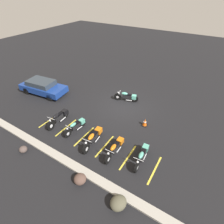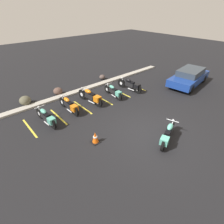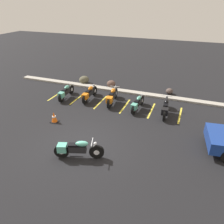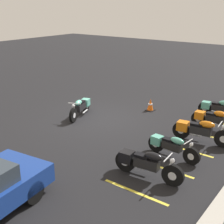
{
  "view_description": "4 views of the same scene",
  "coord_description": "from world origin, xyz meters",
  "px_view_note": "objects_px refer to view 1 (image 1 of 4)",
  "views": [
    {
      "loc": [
        -5.52,
        10.84,
        8.44
      ],
      "look_at": [
        -0.06,
        2.07,
        0.73
      ],
      "focal_mm": 28.0,
      "sensor_mm": 36.0,
      "label": 1
    },
    {
      "loc": [
        -6.02,
        -3.98,
        5.71
      ],
      "look_at": [
        -0.75,
        2.08,
        0.69
      ],
      "focal_mm": 28.0,
      "sensor_mm": 36.0,
      "label": 2
    },
    {
      "loc": [
        4.22,
        -7.21,
        6.09
      ],
      "look_at": [
        0.85,
        1.64,
        1.09
      ],
      "focal_mm": 35.0,
      "sensor_mm": 36.0,
      "label": 3
    },
    {
      "loc": [
        10.39,
        8.57,
        5.04
      ],
      "look_at": [
        0.63,
        1.29,
        0.76
      ],
      "focal_mm": 50.0,
      "sensor_mm": 36.0,
      "label": 4
    }
  ],
  "objects_px": {
    "parked_bike_4": "(59,117)",
    "landscape_rock_1": "(118,203)",
    "motorcycle_teal_featured": "(127,97)",
    "parked_bike_0": "(142,155)",
    "parked_bike_3": "(76,126)",
    "landscape_rock_0": "(80,179)",
    "parked_bike_2": "(94,137)",
    "landscape_rock_2": "(23,149)",
    "parked_bike_1": "(115,148)",
    "traffic_cone": "(145,122)",
    "car_blue": "(43,87)"
  },
  "relations": [
    {
      "from": "parked_bike_3",
      "to": "landscape_rock_0",
      "type": "relative_size",
      "value": 3.08
    },
    {
      "from": "parked_bike_0",
      "to": "landscape_rock_1",
      "type": "height_order",
      "value": "parked_bike_0"
    },
    {
      "from": "parked_bike_1",
      "to": "landscape_rock_1",
      "type": "height_order",
      "value": "parked_bike_1"
    },
    {
      "from": "motorcycle_teal_featured",
      "to": "parked_bike_0",
      "type": "xyz_separation_m",
      "value": [
        -3.72,
        5.2,
        -0.01
      ]
    },
    {
      "from": "traffic_cone",
      "to": "parked_bike_3",
      "type": "bearing_deg",
      "value": 38.15
    },
    {
      "from": "parked_bike_3",
      "to": "car_blue",
      "type": "bearing_deg",
      "value": -105.68
    },
    {
      "from": "motorcycle_teal_featured",
      "to": "parked_bike_1",
      "type": "bearing_deg",
      "value": 92.05
    },
    {
      "from": "parked_bike_1",
      "to": "parked_bike_2",
      "type": "relative_size",
      "value": 0.93
    },
    {
      "from": "parked_bike_2",
      "to": "parked_bike_3",
      "type": "bearing_deg",
      "value": -105.79
    },
    {
      "from": "parked_bike_0",
      "to": "parked_bike_4",
      "type": "bearing_deg",
      "value": -93.97
    },
    {
      "from": "parked_bike_2",
      "to": "parked_bike_4",
      "type": "bearing_deg",
      "value": -101.44
    },
    {
      "from": "parked_bike_1",
      "to": "car_blue",
      "type": "bearing_deg",
      "value": -106.59
    },
    {
      "from": "motorcycle_teal_featured",
      "to": "landscape_rock_0",
      "type": "relative_size",
      "value": 3.15
    },
    {
      "from": "motorcycle_teal_featured",
      "to": "traffic_cone",
      "type": "xyz_separation_m",
      "value": [
        -2.62,
        2.22,
        -0.17
      ]
    },
    {
      "from": "parked_bike_2",
      "to": "landscape_rock_2",
      "type": "bearing_deg",
      "value": -54.02
    },
    {
      "from": "motorcycle_teal_featured",
      "to": "parked_bike_4",
      "type": "xyz_separation_m",
      "value": [
        2.91,
        5.23,
        0.03
      ]
    },
    {
      "from": "landscape_rock_0",
      "to": "landscape_rock_2",
      "type": "relative_size",
      "value": 1.33
    },
    {
      "from": "traffic_cone",
      "to": "parked_bike_0",
      "type": "bearing_deg",
      "value": 110.18
    },
    {
      "from": "motorcycle_teal_featured",
      "to": "landscape_rock_1",
      "type": "distance_m",
      "value": 9.09
    },
    {
      "from": "car_blue",
      "to": "landscape_rock_2",
      "type": "distance_m",
      "value": 7.19
    },
    {
      "from": "parked_bike_0",
      "to": "parked_bike_4",
      "type": "xyz_separation_m",
      "value": [
        6.62,
        0.02,
        0.04
      ]
    },
    {
      "from": "landscape_rock_1",
      "to": "parked_bike_3",
      "type": "bearing_deg",
      "value": -30.02
    },
    {
      "from": "parked_bike_4",
      "to": "landscape_rock_1",
      "type": "xyz_separation_m",
      "value": [
        -6.79,
        2.99,
        -0.18
      ]
    },
    {
      "from": "motorcycle_teal_featured",
      "to": "parked_bike_1",
      "type": "xyz_separation_m",
      "value": [
        -2.12,
        5.54,
        0.0
      ]
    },
    {
      "from": "car_blue",
      "to": "landscape_rock_2",
      "type": "height_order",
      "value": "car_blue"
    },
    {
      "from": "parked_bike_2",
      "to": "motorcycle_teal_featured",
      "type": "bearing_deg",
      "value": 179.25
    },
    {
      "from": "parked_bike_0",
      "to": "landscape_rock_2",
      "type": "relative_size",
      "value": 4.27
    },
    {
      "from": "parked_bike_3",
      "to": "parked_bike_1",
      "type": "bearing_deg",
      "value": 90.52
    },
    {
      "from": "motorcycle_teal_featured",
      "to": "traffic_cone",
      "type": "relative_size",
      "value": 3.43
    },
    {
      "from": "landscape_rock_0",
      "to": "landscape_rock_2",
      "type": "bearing_deg",
      "value": 3.46
    },
    {
      "from": "parked_bike_4",
      "to": "landscape_rock_2",
      "type": "bearing_deg",
      "value": -1.51
    },
    {
      "from": "parked_bike_0",
      "to": "traffic_cone",
      "type": "distance_m",
      "value": 3.18
    },
    {
      "from": "parked_bike_1",
      "to": "parked_bike_4",
      "type": "height_order",
      "value": "parked_bike_4"
    },
    {
      "from": "parked_bike_0",
      "to": "landscape_rock_1",
      "type": "xyz_separation_m",
      "value": [
        -0.17,
        3.01,
        -0.14
      ]
    },
    {
      "from": "motorcycle_teal_featured",
      "to": "landscape_rock_1",
      "type": "bearing_deg",
      "value": 96.39
    },
    {
      "from": "car_blue",
      "to": "landscape_rock_2",
      "type": "xyz_separation_m",
      "value": [
        -4.56,
        5.54,
        -0.48
      ]
    },
    {
      "from": "motorcycle_teal_featured",
      "to": "parked_bike_2",
      "type": "distance_m",
      "value": 5.58
    },
    {
      "from": "parked_bike_0",
      "to": "landscape_rock_2",
      "type": "height_order",
      "value": "parked_bike_0"
    },
    {
      "from": "parked_bike_1",
      "to": "landscape_rock_0",
      "type": "height_order",
      "value": "parked_bike_1"
    },
    {
      "from": "landscape_rock_1",
      "to": "landscape_rock_0",
      "type": "bearing_deg",
      "value": -0.34
    },
    {
      "from": "parked_bike_0",
      "to": "landscape_rock_0",
      "type": "height_order",
      "value": "parked_bike_0"
    },
    {
      "from": "car_blue",
      "to": "traffic_cone",
      "type": "height_order",
      "value": "car_blue"
    },
    {
      "from": "parked_bike_2",
      "to": "landscape_rock_0",
      "type": "bearing_deg",
      "value": 16.22
    },
    {
      "from": "car_blue",
      "to": "parked_bike_3",
      "type": "bearing_deg",
      "value": -28.18
    },
    {
      "from": "motorcycle_teal_featured",
      "to": "parked_bike_4",
      "type": "relative_size",
      "value": 0.91
    },
    {
      "from": "motorcycle_teal_featured",
      "to": "landscape_rock_2",
      "type": "relative_size",
      "value": 4.2
    },
    {
      "from": "motorcycle_teal_featured",
      "to": "parked_bike_0",
      "type": "height_order",
      "value": "motorcycle_teal_featured"
    },
    {
      "from": "parked_bike_2",
      "to": "parked_bike_4",
      "type": "relative_size",
      "value": 1.02
    },
    {
      "from": "parked_bike_1",
      "to": "parked_bike_2",
      "type": "distance_m",
      "value": 1.62
    },
    {
      "from": "parked_bike_4",
      "to": "car_blue",
      "type": "distance_m",
      "value": 4.96
    }
  ]
}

